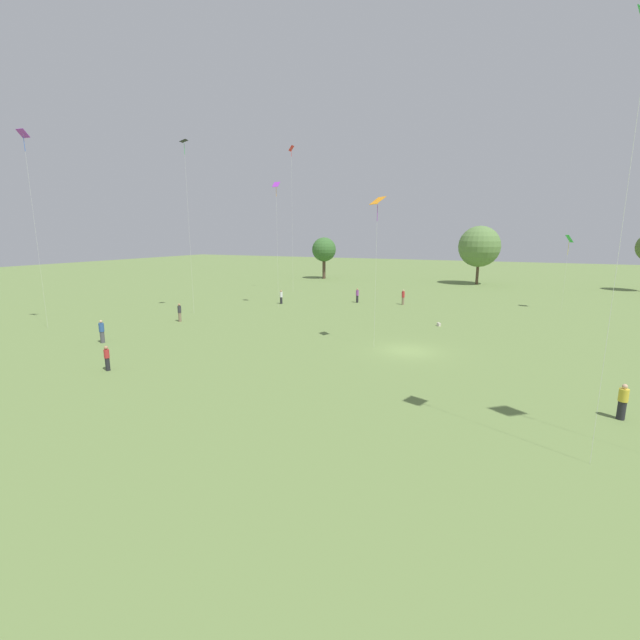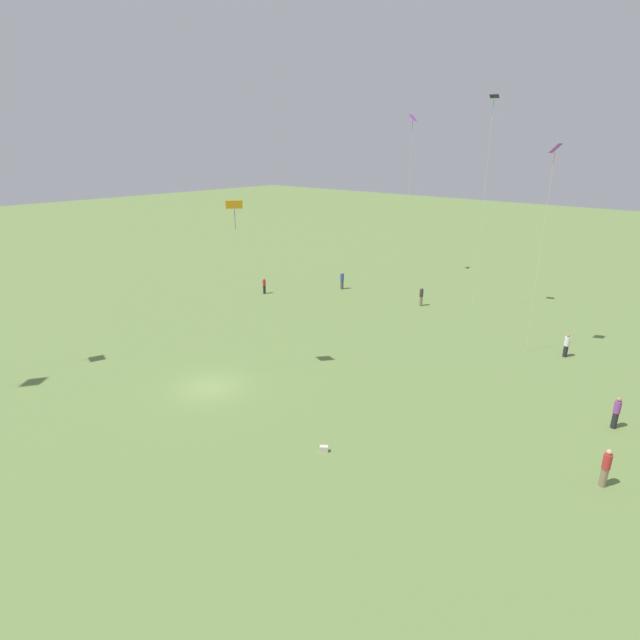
# 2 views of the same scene
# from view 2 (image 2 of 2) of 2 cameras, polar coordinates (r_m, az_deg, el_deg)

# --- Properties ---
(ground_plane) EXTENTS (240.00, 240.00, 0.00)m
(ground_plane) POSITION_cam_2_polar(r_m,az_deg,el_deg) (32.77, -12.48, -7.45)
(ground_plane) COLOR olive
(person_1) EXTENTS (0.49, 0.49, 1.76)m
(person_1) POSITION_cam_2_polar(r_m,az_deg,el_deg) (40.16, 26.34, -2.61)
(person_1) COLOR #232328
(person_1) RESTS_ON ground_plane
(person_3) EXTENTS (0.55, 0.55, 1.89)m
(person_3) POSITION_cam_2_polar(r_m,az_deg,el_deg) (53.14, 2.53, 4.54)
(person_3) COLOR #4C4C51
(person_3) RESTS_ON ground_plane
(person_4) EXTENTS (0.46, 0.46, 1.90)m
(person_4) POSITION_cam_2_polar(r_m,az_deg,el_deg) (26.43, 29.86, -14.43)
(person_4) COLOR #847056
(person_4) RESTS_ON ground_plane
(person_5) EXTENTS (0.41, 0.41, 1.85)m
(person_5) POSITION_cam_2_polar(r_m,az_deg,el_deg) (31.61, 30.76, -9.07)
(person_5) COLOR #232328
(person_5) RESTS_ON ground_plane
(person_6) EXTENTS (0.41, 0.41, 1.85)m
(person_6) POSITION_cam_2_polar(r_m,az_deg,el_deg) (48.41, 11.49, 2.67)
(person_6) COLOR #847056
(person_6) RESTS_ON ground_plane
(person_8) EXTENTS (0.45, 0.45, 1.66)m
(person_8) POSITION_cam_2_polar(r_m,az_deg,el_deg) (51.77, -6.40, 3.92)
(person_8) COLOR #232328
(person_8) RESTS_ON ground_plane
(kite_1) EXTENTS (1.32, 1.29, 11.45)m
(kite_1) POSITION_cam_2_polar(r_m,az_deg,el_deg) (31.23, -9.75, 12.19)
(kite_1) COLOR orange
(kite_1) RESTS_ON ground_plane
(kite_3) EXTENTS (0.94, 0.74, 17.60)m
(kite_3) POSITION_cam_2_polar(r_m,az_deg,el_deg) (58.24, 10.50, 20.78)
(kite_3) COLOR purple
(kite_3) RESTS_ON ground_plane
(kite_4) EXTENTS (0.82, 0.60, 14.64)m
(kite_4) POSITION_cam_2_polar(r_m,az_deg,el_deg) (37.45, 25.14, 16.06)
(kite_4) COLOR purple
(kite_4) RESTS_ON ground_plane
(kite_8) EXTENTS (0.86, 0.88, 18.38)m
(kite_8) POSITION_cam_2_polar(r_m,az_deg,el_deg) (46.31, 19.09, 21.13)
(kite_8) COLOR black
(kite_8) RESTS_ON ground_plane
(picnic_bag_0) EXTENTS (0.45, 0.47, 0.31)m
(picnic_bag_0) POSITION_cam_2_polar(r_m,az_deg,el_deg) (25.80, 0.44, -14.51)
(picnic_bag_0) COLOR beige
(picnic_bag_0) RESTS_ON ground_plane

